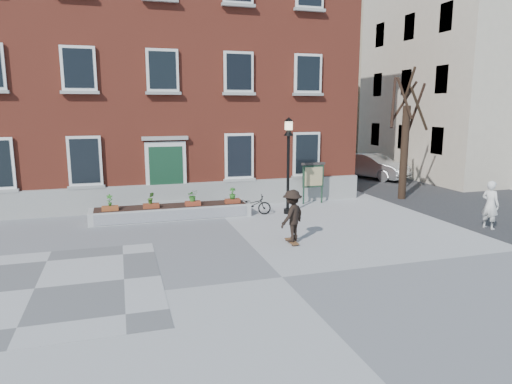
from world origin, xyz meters
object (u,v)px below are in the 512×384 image
object	(u,v)px
skateboarder	(292,216)
bicycle	(252,205)
lamp_post	(288,152)
notice_board	(313,176)
bystander	(490,205)
parked_car	(373,166)

from	to	relation	value
skateboarder	bicycle	bearing A→B (deg)	91.72
lamp_post	notice_board	bearing A→B (deg)	40.69
bystander	bicycle	bearing A→B (deg)	45.74
bicycle	lamp_post	xyz separation A→B (m)	(1.48, -0.20, 2.13)
notice_board	skateboarder	distance (m)	6.37
bicycle	skateboarder	xyz separation A→B (m)	(0.13, -4.17, 0.50)
bystander	parked_car	bearing A→B (deg)	-24.18
notice_board	lamp_post	bearing A→B (deg)	-139.31
bicycle	bystander	size ratio (longest dim) A/B	0.88
parked_car	notice_board	xyz separation A→B (m)	(-6.54, -5.81, 0.51)
lamp_post	notice_board	world-z (taller)	lamp_post
bystander	notice_board	bearing A→B (deg)	22.80
bystander	lamp_post	size ratio (longest dim) A/B	0.45
lamp_post	bystander	bearing A→B (deg)	-35.41
bicycle	parked_car	distance (m)	12.16
parked_car	skateboarder	size ratio (longest dim) A/B	2.62
parked_car	skateboarder	world-z (taller)	skateboarder
parked_car	bystander	world-z (taller)	bystander
parked_car	lamp_post	bearing A→B (deg)	-161.40
lamp_post	skateboarder	size ratio (longest dim) A/B	2.24
bicycle	lamp_post	world-z (taller)	lamp_post
bicycle	skateboarder	size ratio (longest dim) A/B	0.89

